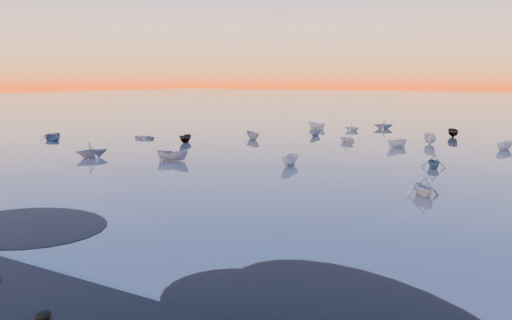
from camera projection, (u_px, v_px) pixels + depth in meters
The scene contains 6 objects.
ground at pixel (407, 122), 116.97m from camera, with size 600.00×600.00×0.00m, color #625952.
mud_lobes at pixel (14, 242), 30.55m from camera, with size 140.00×6.00×0.07m, color black, non-canonical shape.
moored_fleet at pixel (334, 144), 76.76m from camera, with size 124.00×58.00×1.20m, color beige, non-canonical shape.
boat_near_left at pixel (53, 141), 80.54m from camera, with size 4.36×1.82×1.09m, color #3E6077.
boat_near_center at pixel (173, 161), 61.04m from camera, with size 3.97×1.68×1.37m, color gray.
boat_near_right at pixel (423, 195), 42.88m from camera, with size 3.62×1.63×1.27m, color beige.
Camera 1 is at (27.50, -19.04, 9.89)m, focal length 35.00 mm.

